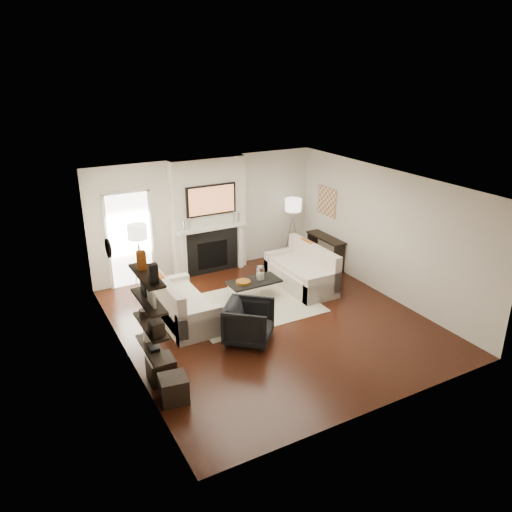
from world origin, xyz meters
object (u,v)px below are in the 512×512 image
lamp_left_shade (137,232)px  armchair (249,320)px  lamp_right_shade (293,205)px  coffee_table (254,282)px  loveseat_left_base (183,311)px  ottoman_near (161,369)px  loveseat_right_base (300,278)px

lamp_left_shade → armchair: bearing=-67.1°
lamp_left_shade → lamp_right_shade: (3.90, 0.20, 0.00)m
coffee_table → armchair: 1.69m
loveseat_left_base → ottoman_near: (-1.00, -1.66, -0.01)m
lamp_right_shade → ottoman_near: lamp_right_shade is taller
lamp_left_shade → lamp_right_shade: 3.90m
loveseat_left_base → lamp_right_shade: (3.52, 1.65, 1.24)m
loveseat_right_base → lamp_left_shade: lamp_left_shade is taller
loveseat_left_base → armchair: 1.49m
armchair → lamp_left_shade: size_ratio=2.05×
loveseat_left_base → lamp_left_shade: (-0.38, 1.46, 1.24)m
ottoman_near → lamp_left_shade: bearing=78.8°
loveseat_right_base → lamp_left_shade: (-3.23, 1.22, 1.24)m
loveseat_right_base → coffee_table: 1.22m
loveseat_left_base → lamp_left_shade: 1.95m
coffee_table → loveseat_right_base: bearing=2.7°
lamp_right_shade → ottoman_near: (-4.52, -3.32, -1.25)m
lamp_left_shade → ottoman_near: lamp_left_shade is taller
lamp_right_shade → ottoman_near: size_ratio=1.00×
loveseat_right_base → armchair: bearing=-144.2°
armchair → ottoman_near: bearing=143.6°
lamp_left_shade → ottoman_near: size_ratio=1.00×
armchair → lamp_right_shade: 4.14m
loveseat_right_base → lamp_left_shade: bearing=159.4°
coffee_table → loveseat_left_base: bearing=-173.6°
armchair → ottoman_near: armchair is taller
loveseat_left_base → coffee_table: size_ratio=1.64×
coffee_table → lamp_left_shade: bearing=147.8°
lamp_left_shade → ottoman_near: 3.42m
loveseat_left_base → lamp_left_shade: lamp_left_shade is taller
loveseat_left_base → loveseat_right_base: bearing=4.9°
loveseat_left_base → loveseat_right_base: 2.86m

